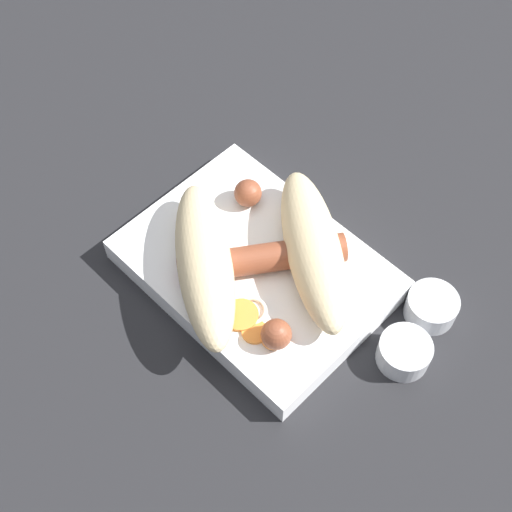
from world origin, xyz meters
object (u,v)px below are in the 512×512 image
at_px(food_tray, 256,269).
at_px(condiment_cup_near, 404,353).
at_px(condiment_cup_far, 431,308).
at_px(sausage, 261,259).
at_px(bread_roll, 259,256).

relative_size(food_tray, condiment_cup_near, 4.99).
distance_m(food_tray, condiment_cup_near, 0.17).
bearing_deg(food_tray, condiment_cup_far, -149.26).
bearing_deg(food_tray, sausage, 172.40).
distance_m(sausage, condiment_cup_far, 0.18).
bearing_deg(bread_roll, condiment_cup_near, -166.41).
height_order(food_tray, condiment_cup_near, food_tray).
relative_size(sausage, condiment_cup_far, 3.20).
relative_size(food_tray, condiment_cup_far, 4.99).
distance_m(bread_roll, sausage, 0.01).
bearing_deg(condiment_cup_far, condiment_cup_near, 101.48).
height_order(food_tray, condiment_cup_far, food_tray).
bearing_deg(sausage, condiment_cup_far, -147.54).
relative_size(bread_roll, condiment_cup_near, 4.82).
bearing_deg(condiment_cup_far, food_tray, 30.74).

